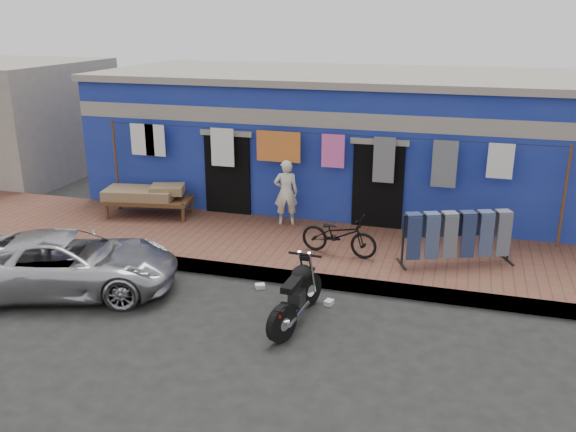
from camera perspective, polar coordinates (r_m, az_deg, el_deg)
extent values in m
plane|color=black|center=(10.02, -3.31, -9.73)|extent=(80.00, 80.00, 0.00)
cube|color=brown|center=(12.57, 1.30, -3.07)|extent=(28.00, 3.00, 0.25)
cube|color=gray|center=(11.28, -0.65, -5.64)|extent=(28.00, 0.10, 0.25)
cube|color=navy|center=(15.91, 5.18, 6.97)|extent=(12.00, 5.00, 3.20)
cube|color=#9E9384|center=(13.39, 3.16, 9.02)|extent=(12.00, 0.14, 0.35)
cube|color=#9E9384|center=(15.67, 5.36, 13.01)|extent=(12.20, 5.20, 0.16)
cube|color=black|center=(14.29, -5.64, 3.40)|extent=(1.10, 0.10, 2.10)
cube|color=black|center=(13.41, 8.38, 2.28)|extent=(1.10, 0.10, 2.10)
cylinder|color=brown|center=(15.30, -15.80, 4.75)|extent=(0.06, 0.06, 2.10)
cylinder|color=brown|center=(13.14, 24.43, 1.62)|extent=(0.06, 0.06, 2.10)
cylinder|color=black|center=(13.14, 2.82, 7.74)|extent=(10.00, 0.01, 0.01)
cube|color=silver|center=(14.78, -13.46, 6.97)|extent=(0.60, 0.02, 0.74)
cube|color=silver|center=(14.62, -12.34, 6.93)|extent=(0.50, 0.02, 0.74)
cube|color=silver|center=(13.91, -6.16, 6.41)|extent=(0.55, 0.02, 0.87)
cube|color=#CC4C26|center=(13.44, -0.91, 6.51)|extent=(1.00, 0.02, 0.68)
cube|color=#E057A7|center=(13.13, 4.23, 6.09)|extent=(0.50, 0.02, 0.73)
cube|color=slate|center=(12.98, 8.96, 5.20)|extent=(0.45, 0.02, 0.98)
cube|color=slate|center=(12.88, 14.44, 4.74)|extent=(0.50, 0.02, 0.98)
cube|color=silver|center=(12.87, 19.26, 4.88)|extent=(0.50, 0.02, 0.71)
imported|color=#BBBBC0|center=(11.46, -19.95, -4.10)|extent=(4.28, 2.94, 1.10)
imported|color=beige|center=(13.44, -0.19, 2.22)|extent=(0.61, 0.50, 1.46)
imported|color=black|center=(11.82, 4.81, -1.35)|extent=(1.58, 0.75, 0.98)
cube|color=silver|center=(11.10, -2.64, -6.57)|extent=(0.21, 0.20, 0.08)
cube|color=silver|center=(10.51, 3.85, -8.08)|extent=(0.16, 0.19, 0.08)
cube|color=silver|center=(10.65, 1.89, -7.68)|extent=(0.20, 0.23, 0.08)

